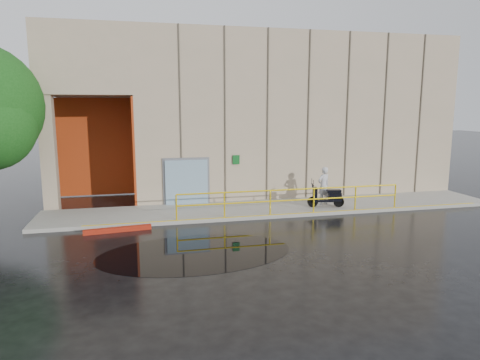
% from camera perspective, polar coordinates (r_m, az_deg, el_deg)
% --- Properties ---
extents(ground, '(120.00, 120.00, 0.00)m').
position_cam_1_polar(ground, '(13.98, -5.27, -9.05)').
color(ground, black).
rests_on(ground, ground).
extents(sidewalk, '(20.00, 3.00, 0.15)m').
position_cam_1_polar(sidewalk, '(19.06, 4.85, -3.72)').
color(sidewalk, gray).
rests_on(sidewalk, ground).
extents(building, '(20.00, 10.17, 8.00)m').
position_cam_1_polar(building, '(25.07, 2.80, 9.03)').
color(building, tan).
rests_on(building, ground).
extents(guardrail, '(9.56, 0.06, 1.03)m').
position_cam_1_polar(guardrail, '(17.76, 6.98, -2.75)').
color(guardrail, '#E1BC0B').
rests_on(guardrail, sidewalk).
extents(person, '(0.72, 0.58, 1.69)m').
position_cam_1_polar(person, '(19.61, 11.08, -0.73)').
color(person, silver).
rests_on(person, sidewalk).
extents(scooter, '(1.64, 0.85, 1.24)m').
position_cam_1_polar(scooter, '(19.06, 11.47, -1.46)').
color(scooter, black).
rests_on(scooter, sidewalk).
extents(red_curb, '(2.40, 0.47, 0.18)m').
position_cam_1_polar(red_curb, '(16.26, -15.98, -6.37)').
color(red_curb, '#991D0D').
rests_on(red_curb, ground).
extents(puddle, '(6.21, 3.99, 0.01)m').
position_cam_1_polar(puddle, '(13.56, -5.95, -9.66)').
color(puddle, black).
rests_on(puddle, ground).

